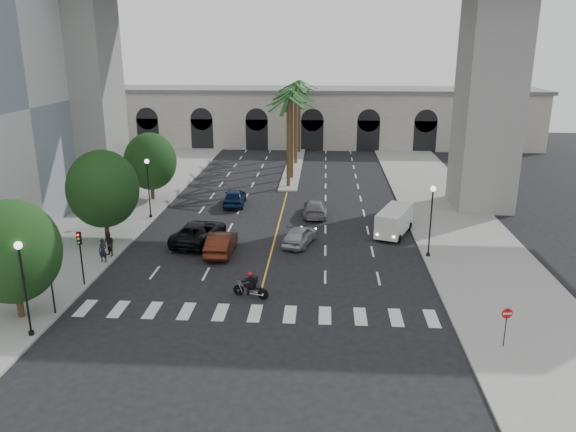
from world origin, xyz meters
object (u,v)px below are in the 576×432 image
at_px(car_b, 221,243).
at_px(do_not_enter_sign, 506,320).
at_px(traffic_signal_near, 50,275).
at_px(car_c, 199,232).
at_px(traffic_signal_far, 80,249).
at_px(car_e, 235,197).
at_px(lamp_post_left_far, 148,183).
at_px(lamp_post_right, 431,215).
at_px(cargo_van, 394,221).
at_px(lamp_post_left_near, 24,281).
at_px(car_d, 315,208).
at_px(motorcycle_rider, 252,286).
at_px(car_a, 300,235).
at_px(pedestrian_b, 109,244).
at_px(pedestrian_a, 103,251).

xyz_separation_m(car_b, do_not_enter_sign, (16.64, -12.48, 0.84)).
height_order(traffic_signal_near, car_c, traffic_signal_near).
distance_m(traffic_signal_far, car_e, 20.44).
xyz_separation_m(lamp_post_left_far, lamp_post_right, (22.80, -8.00, 0.00)).
height_order(lamp_post_right, car_e, lamp_post_right).
bearing_deg(cargo_van, lamp_post_right, -47.74).
relative_size(car_c, do_not_enter_sign, 2.71).
height_order(lamp_post_left_near, traffic_signal_far, lamp_post_left_near).
distance_m(car_d, car_e, 8.22).
bearing_deg(lamp_post_left_far, car_c, -46.23).
xyz_separation_m(lamp_post_left_near, lamp_post_left_far, (0.00, 21.00, 0.00)).
xyz_separation_m(lamp_post_right, cargo_van, (-1.92, 4.99, -2.03)).
relative_size(lamp_post_left_near, car_d, 1.06).
bearing_deg(lamp_post_left_far, lamp_post_right, -19.33).
relative_size(traffic_signal_far, car_e, 0.76).
bearing_deg(lamp_post_right, do_not_enter_sign, -82.75).
bearing_deg(motorcycle_rider, car_e, 119.70).
distance_m(traffic_signal_near, car_b, 13.03).
xyz_separation_m(car_c, cargo_van, (15.26, 2.87, 0.34)).
bearing_deg(car_a, cargo_van, -143.13).
relative_size(lamp_post_right, pedestrian_b, 2.95).
bearing_deg(pedestrian_b, car_d, 73.54).
xyz_separation_m(cargo_van, do_not_enter_sign, (3.52, -17.58, 0.45)).
distance_m(lamp_post_left_far, traffic_signal_far, 14.52).
height_order(traffic_signal_near, motorcycle_rider, traffic_signal_near).
xyz_separation_m(traffic_signal_far, car_b, (7.66, 6.40, -1.70)).
height_order(motorcycle_rider, car_e, motorcycle_rider).
height_order(lamp_post_left_far, pedestrian_a, lamp_post_left_far).
distance_m(traffic_signal_near, car_c, 13.88).
relative_size(motorcycle_rider, car_b, 0.46).
bearing_deg(car_a, lamp_post_left_near, 65.21).
distance_m(lamp_post_right, pedestrian_a, 23.16).
xyz_separation_m(lamp_post_left_far, motorcycle_rider, (10.95, -15.42, -2.46)).
distance_m(lamp_post_left_far, car_c, 8.47).
height_order(pedestrian_b, do_not_enter_sign, do_not_enter_sign).
distance_m(motorcycle_rider, do_not_enter_sign, 14.43).
distance_m(lamp_post_left_near, cargo_van, 27.64).
relative_size(traffic_signal_far, do_not_enter_sign, 1.61).
relative_size(lamp_post_left_near, car_e, 1.11).
distance_m(motorcycle_rider, car_a, 9.96).
distance_m(lamp_post_left_far, pedestrian_a, 10.90).
bearing_deg(car_d, motorcycle_rider, 77.55).
relative_size(traffic_signal_far, car_a, 0.84).
distance_m(motorcycle_rider, pedestrian_a, 12.03).
bearing_deg(car_a, traffic_signal_far, 49.84).
relative_size(motorcycle_rider, car_a, 0.52).
bearing_deg(cargo_van, pedestrian_a, -138.67).
height_order(lamp_post_right, motorcycle_rider, lamp_post_right).
height_order(car_d, do_not_enter_sign, do_not_enter_sign).
bearing_deg(traffic_signal_far, motorcycle_rider, -4.85).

